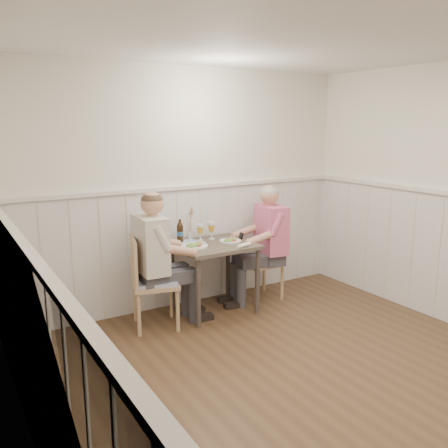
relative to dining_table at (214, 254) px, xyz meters
name	(u,v)px	position (x,y,z in m)	size (l,w,h in m)	color
ground_plane	(325,392)	(-0.10, -1.84, -0.64)	(4.50, 4.50, 0.00)	#4B3421
room_shell	(335,194)	(-0.10, -1.84, 0.88)	(4.04, 4.54, 2.60)	white
wainscot	(272,281)	(-0.10, -1.15, 0.05)	(4.00, 4.49, 1.34)	white
dining_table	(214,254)	(0.00, 0.00, 0.00)	(0.82, 0.70, 0.75)	#473E38
chair_right	(265,258)	(0.70, 0.05, -0.16)	(0.42, 0.42, 0.89)	tan
chair_left	(149,279)	(-0.77, -0.04, -0.14)	(0.54, 0.54, 0.92)	tan
man_in_pink	(267,252)	(0.68, -0.03, -0.07)	(0.68, 0.48, 1.36)	#3F3F47
diner_cream	(155,271)	(-0.70, -0.06, -0.06)	(0.65, 0.46, 1.39)	#3F3F47
plate_man	(230,240)	(0.19, -0.01, 0.13)	(0.23, 0.23, 0.06)	white
plate_diner	(194,245)	(-0.26, -0.02, 0.13)	(0.28, 0.28, 0.07)	white
beer_glass_a	(211,228)	(0.08, 0.19, 0.24)	(0.08, 0.08, 0.19)	silver
beer_glass_b	(200,230)	(-0.06, 0.20, 0.23)	(0.07, 0.07, 0.18)	silver
beer_bottle	(180,232)	(-0.28, 0.24, 0.22)	(0.07, 0.07, 0.25)	black
rolled_napkin	(244,245)	(0.19, -0.28, 0.13)	(0.19, 0.08, 0.04)	white
grass_vase	(190,224)	(-0.14, 0.30, 0.28)	(0.04, 0.04, 0.38)	silver
gingham_mat	(188,243)	(-0.23, 0.17, 0.11)	(0.36, 0.32, 0.01)	#4A65AB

